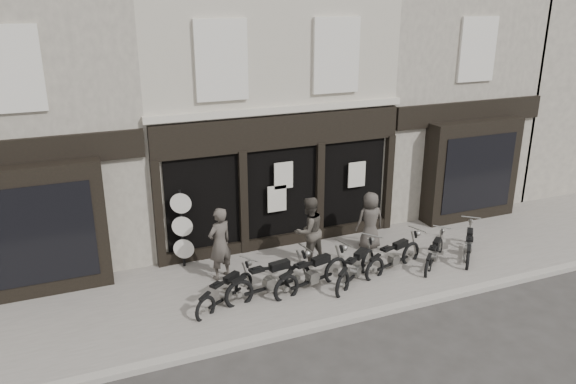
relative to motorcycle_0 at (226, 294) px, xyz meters
name	(u,v)px	position (x,y,z in m)	size (l,w,h in m)	color
ground_plane	(327,295)	(2.44, -0.36, -0.38)	(90.00, 90.00, 0.00)	#2D2B28
pavement	(311,277)	(2.44, 0.54, -0.32)	(30.00, 4.20, 0.12)	slate
kerb	(351,318)	(2.44, -1.61, -0.31)	(30.00, 0.25, 0.13)	gray
central_building	(246,92)	(2.44, 5.59, 3.70)	(7.30, 6.22, 8.34)	#A49E8D
neighbour_left	(24,108)	(-3.91, 5.54, 3.66)	(5.60, 6.73, 8.34)	#A29A89
neighbour_right	(417,82)	(8.79, 5.54, 3.66)	(5.60, 6.73, 8.34)	#A29A89
motorcycle_0	(226,294)	(0.00, 0.00, 0.00)	(1.75, 1.29, 0.95)	black
motorcycle_1	(270,283)	(1.10, -0.02, 0.07)	(2.34, 0.72, 1.13)	black
motorcycle_2	(313,276)	(2.18, -0.10, 0.06)	(2.24, 0.89, 1.09)	black
motorcycle_3	(356,270)	(3.34, -0.16, 0.03)	(1.86, 1.50, 1.03)	black
motorcycle_4	(394,259)	(4.57, 0.02, 0.03)	(2.06, 0.95, 1.02)	black
motorcycle_5	(434,256)	(5.74, -0.14, -0.02)	(1.55, 1.39, 0.90)	black
motorcycle_6	(468,247)	(6.92, -0.07, 0.00)	(1.47, 1.64, 0.95)	black
man_left	(220,243)	(0.25, 1.29, 0.69)	(0.69, 0.45, 1.89)	#433D37
man_centre	(309,231)	(2.67, 1.22, 0.67)	(0.90, 0.70, 1.85)	#3F3A33
man_right	(370,221)	(4.65, 1.42, 0.57)	(0.81, 0.53, 1.66)	#3F3934
advert_sign_post	(182,232)	(-0.48, 2.27, 0.72)	(0.52, 0.35, 2.25)	black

